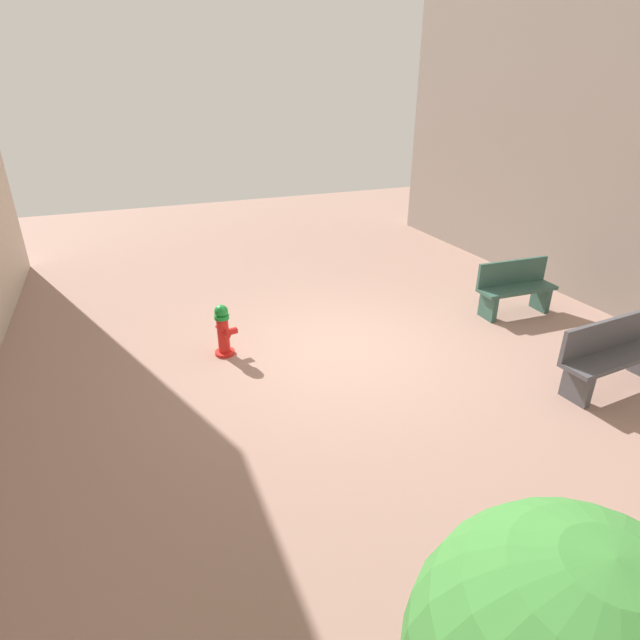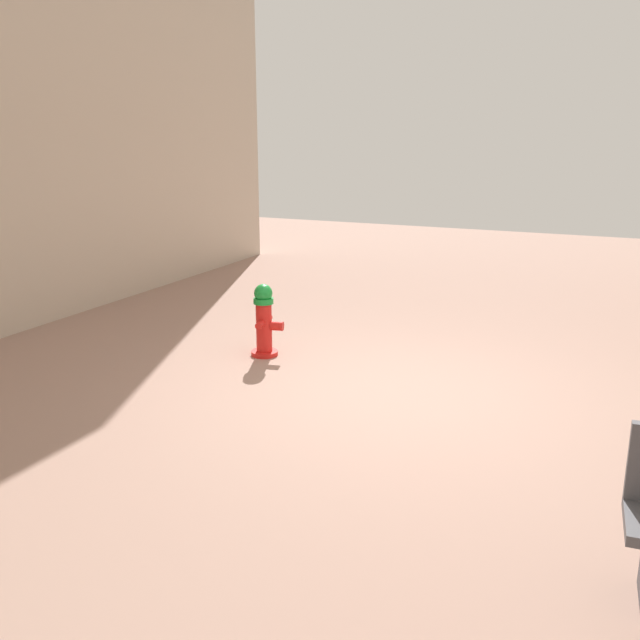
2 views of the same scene
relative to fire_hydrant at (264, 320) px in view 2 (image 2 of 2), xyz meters
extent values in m
plane|color=#9E7A6B|center=(-1.73, 0.58, -0.40)|extent=(23.40, 23.40, 0.00)
cylinder|color=red|center=(0.01, 0.00, -0.38)|extent=(0.30, 0.30, 0.05)
cylinder|color=red|center=(0.01, 0.00, -0.08)|extent=(0.18, 0.18, 0.54)
cylinder|color=#198C33|center=(0.01, 0.00, 0.22)|extent=(0.22, 0.22, 0.06)
sphere|color=#198C33|center=(0.01, 0.00, 0.31)|extent=(0.20, 0.20, 0.20)
cylinder|color=red|center=(0.03, -0.13, -0.02)|extent=(0.10, 0.14, 0.08)
cylinder|color=red|center=(-0.02, 0.13, -0.02)|extent=(0.10, 0.14, 0.08)
cylinder|color=red|center=(-0.14, -0.03, -0.06)|extent=(0.16, 0.13, 0.10)
camera|label=1|loc=(1.17, 6.67, 3.27)|focal=27.81mm
camera|label=2|loc=(-3.63, 6.59, 2.04)|focal=39.62mm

